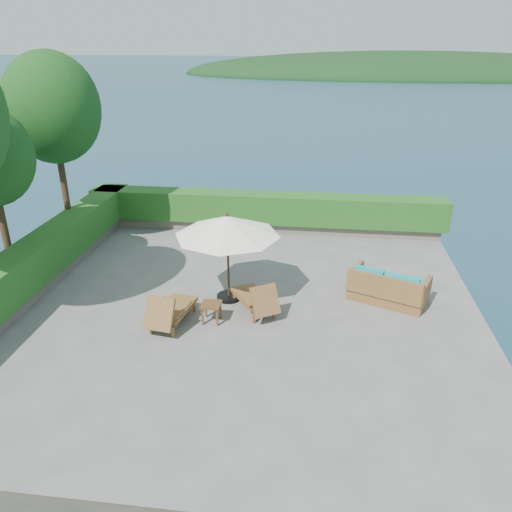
# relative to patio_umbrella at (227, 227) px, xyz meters

# --- Properties ---
(ground) EXTENTS (12.00, 12.00, 0.00)m
(ground) POSITION_rel_patio_umbrella_xyz_m (0.37, -0.44, -2.01)
(ground) COLOR gray
(ground) RESTS_ON ground
(foundation) EXTENTS (12.00, 12.00, 3.00)m
(foundation) POSITION_rel_patio_umbrella_xyz_m (0.37, -0.44, -3.56)
(foundation) COLOR #544E43
(foundation) RESTS_ON ocean
(ocean) EXTENTS (600.00, 600.00, 0.00)m
(ocean) POSITION_rel_patio_umbrella_xyz_m (0.37, -0.44, -5.01)
(ocean) COLOR #153444
(ocean) RESTS_ON ground
(offshore_island) EXTENTS (126.00, 57.60, 12.60)m
(offshore_island) POSITION_rel_patio_umbrella_xyz_m (25.37, 139.56, -5.01)
(offshore_island) COLOR black
(offshore_island) RESTS_ON ocean
(planter_wall_far) EXTENTS (12.00, 0.60, 0.36)m
(planter_wall_far) POSITION_rel_patio_umbrella_xyz_m (0.37, 5.16, -1.83)
(planter_wall_far) COLOR slate
(planter_wall_far) RESTS_ON ground
(planter_wall_left) EXTENTS (0.60, 12.00, 0.36)m
(planter_wall_left) POSITION_rel_patio_umbrella_xyz_m (-5.23, -0.44, -1.83)
(planter_wall_left) COLOR slate
(planter_wall_left) RESTS_ON ground
(hedge_far) EXTENTS (12.40, 0.90, 1.00)m
(hedge_far) POSITION_rel_patio_umbrella_xyz_m (0.37, 5.16, -1.16)
(hedge_far) COLOR #1E4A15
(hedge_far) RESTS_ON planter_wall_far
(hedge_left) EXTENTS (0.90, 12.40, 1.00)m
(hedge_left) POSITION_rel_patio_umbrella_xyz_m (-5.23, -0.44, -1.16)
(hedge_left) COLOR #1E4A15
(hedge_left) RESTS_ON planter_wall_left
(tree_far) EXTENTS (2.80, 2.80, 6.03)m
(tree_far) POSITION_rel_patio_umbrella_xyz_m (-5.63, 2.76, 2.39)
(tree_far) COLOR #3F2F18
(tree_far) RESTS_ON ground
(patio_umbrella) EXTENTS (2.72, 2.72, 2.38)m
(patio_umbrella) POSITION_rel_patio_umbrella_xyz_m (0.00, 0.00, 0.00)
(patio_umbrella) COLOR black
(patio_umbrella) RESTS_ON ground
(lounge_left) EXTENTS (0.93, 1.73, 0.95)m
(lounge_left) POSITION_rel_patio_umbrella_xyz_m (-1.15, -1.48, -1.62)
(lounge_left) COLOR brown
(lounge_left) RESTS_ON ground
(lounge_right) EXTENTS (1.41, 1.70, 0.92)m
(lounge_right) POSITION_rel_patio_umbrella_xyz_m (0.80, -0.61, -1.63)
(lounge_right) COLOR brown
(lounge_right) RESTS_ON ground
(side_table) EXTENTS (0.47, 0.47, 0.49)m
(side_table) POSITION_rel_patio_umbrella_xyz_m (-0.21, -1.19, -1.61)
(side_table) COLOR brown
(side_table) RESTS_ON ground
(wicker_loveseat) EXTENTS (2.17, 1.67, 0.96)m
(wicker_loveseat) POSITION_rel_patio_umbrella_xyz_m (4.09, 0.36, -1.64)
(wicker_loveseat) COLOR brown
(wicker_loveseat) RESTS_ON ground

